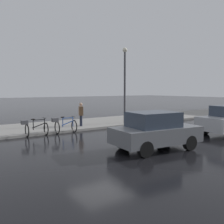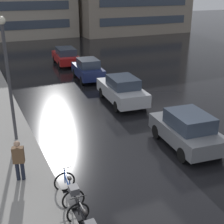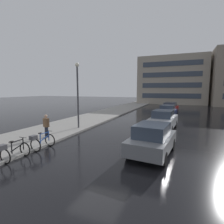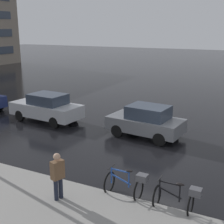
# 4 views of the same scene
# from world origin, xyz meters

# --- Properties ---
(ground_plane) EXTENTS (140.00, 140.00, 0.00)m
(ground_plane) POSITION_xyz_m (0.00, 0.00, 0.00)
(ground_plane) COLOR black
(bicycle_nearest) EXTENTS (0.74, 1.38, 1.00)m
(bicycle_nearest) POSITION_xyz_m (-3.56, -1.99, 0.50)
(bicycle_nearest) COLOR black
(bicycle_nearest) RESTS_ON ground
(bicycle_second) EXTENTS (0.79, 1.41, 1.00)m
(bicycle_second) POSITION_xyz_m (-3.47, -0.28, 0.51)
(bicycle_second) COLOR black
(bicycle_second) RESTS_ON ground
(car_grey) EXTENTS (2.21, 3.94, 1.63)m
(car_grey) POSITION_xyz_m (2.40, 1.32, 0.82)
(car_grey) COLOR slate
(car_grey) RESTS_ON ground
(car_silver) EXTENTS (2.21, 4.52, 1.66)m
(car_silver) POSITION_xyz_m (2.34, 7.59, 0.83)
(car_silver) COLOR #B2B5BA
(car_silver) RESTS_ON ground
(pedestrian) EXTENTS (0.45, 0.35, 1.70)m
(pedestrian) POSITION_xyz_m (-4.75, 1.55, 0.96)
(pedestrian) COLOR #1E2333
(pedestrian) RESTS_ON ground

